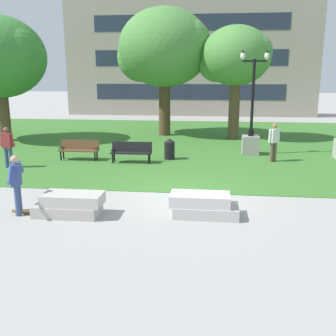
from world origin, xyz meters
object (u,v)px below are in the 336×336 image
Objects in this scene: person_bystander_near_lawn at (274,140)px; person_bystander_far_lawn at (8,145)px; trash_bin at (170,149)px; lamp_post_left at (251,134)px; concrete_block_left at (203,205)px; park_bench_near_left at (79,148)px; park_bench_near_right at (132,151)px; person_skateboarder at (16,181)px; concrete_block_center at (70,205)px; skateboard at (31,210)px.

person_bystander_far_lawn is at bearing -167.60° from person_bystander_near_lawn.
trash_bin is 0.56× the size of person_bystander_near_lawn.
lamp_post_left reaches higher than trash_bin.
concrete_block_left is 7.85m from person_bystander_near_lawn.
park_bench_near_left is 8.79m from person_bystander_near_lawn.
person_bystander_near_lawn is at bearing 3.98° from park_bench_near_left.
park_bench_near_left is 1.00× the size of park_bench_near_right.
person_skateboarder reaches higher than park_bench_near_right.
concrete_block_left is at bearing -62.33° from park_bench_near_right.
person_bystander_near_lawn is at bearing 12.40° from person_bystander_far_lawn.
park_bench_near_left is at bearing 173.48° from park_bench_near_right.
person_bystander_near_lawn is (0.87, -1.54, -0.04)m from lamp_post_left.
person_bystander_far_lawn is at bearing 149.83° from concrete_block_left.
concrete_block_center reaches higher than skateboard.
skateboard is 10.94m from person_bystander_near_lawn.
park_bench_near_right is 1.06× the size of person_bystander_far_lawn.
concrete_block_center is 1.98× the size of trash_bin.
skateboard is at bearing -175.94° from concrete_block_left.
concrete_block_center is 10.13m from person_bystander_near_lawn.
concrete_block_left is 9.56m from person_bystander_far_lawn.
lamp_post_left is 5.12× the size of trash_bin.
concrete_block_left is at bearing 5.54° from concrete_block_center.
lamp_post_left is 11.06m from person_bystander_far_lawn.
person_skateboarder is at bearing -156.68° from skateboard.
person_bystander_far_lawn reaches higher than trash_bin.
park_bench_near_right is at bearing 74.96° from person_skateboarder.
person_skateboarder is 0.95× the size of park_bench_near_left.
concrete_block_center is 10.85m from lamp_post_left.
trash_bin is (4.09, 0.56, -0.04)m from park_bench_near_left.
park_bench_near_left reaches higher than concrete_block_left.
park_bench_near_right is at bearing -152.17° from trash_bin.
trash_bin is at bearing 75.34° from concrete_block_center.
person_bystander_near_lawn is at bearing -60.45° from lamp_post_left.
person_skateboarder is 7.08m from park_bench_near_right.
lamp_post_left is (5.40, 2.43, 0.48)m from park_bench_near_right.
park_bench_near_left is 3.08m from person_bystander_far_lawn.
lamp_post_left is (7.88, 2.15, 0.48)m from park_bench_near_left.
park_bench_near_right is at bearing 86.79° from concrete_block_center.
park_bench_near_left is 4.12m from trash_bin.
person_skateboarder is 0.94m from skateboard.
concrete_block_center is at bearing -0.65° from skateboard.
concrete_block_center is 1.86× the size of skateboard.
person_bystander_near_lawn is (2.94, 7.25, 0.68)m from concrete_block_left.
skateboard is (-4.88, -0.35, -0.22)m from concrete_block_left.
person_bystander_near_lawn is at bearing 67.92° from concrete_block_left.
person_bystander_near_lawn is (6.27, 0.89, 0.44)m from park_bench_near_right.
person_bystander_far_lawn is at bearing 131.35° from concrete_block_center.
concrete_block_left is at bearing -103.23° from lamp_post_left.
skateboard is 0.56× the size of park_bench_near_right.
person_bystander_near_lawn reaches higher than park_bench_near_right.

